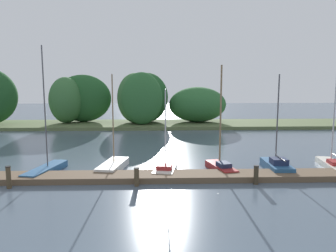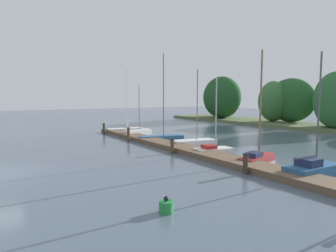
# 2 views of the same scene
# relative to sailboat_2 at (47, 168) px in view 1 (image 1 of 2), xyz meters

# --- Properties ---
(dock_pier) EXTENTS (29.29, 1.80, 0.35)m
(dock_pier) POSITION_rel_sailboat_2_xyz_m (5.42, -1.62, -0.13)
(dock_pier) COLOR brown
(dock_pier) RESTS_ON ground
(far_shore) EXTENTS (59.60, 8.00, 7.44)m
(far_shore) POSITION_rel_sailboat_2_xyz_m (-0.40, 22.08, 2.73)
(far_shore) COLOR #56663D
(far_shore) RESTS_ON ground
(sailboat_2) EXTENTS (1.81, 4.29, 7.92)m
(sailboat_2) POSITION_rel_sailboat_2_xyz_m (0.00, 0.00, 0.00)
(sailboat_2) COLOR #285684
(sailboat_2) RESTS_ON ground
(sailboat_3) EXTENTS (1.85, 3.88, 6.20)m
(sailboat_3) POSITION_rel_sailboat_2_xyz_m (4.10, 0.68, -0.02)
(sailboat_3) COLOR white
(sailboat_3) RESTS_ON ground
(sailboat_4) EXTENTS (1.66, 3.04, 5.28)m
(sailboat_4) POSITION_rel_sailboat_2_xyz_m (7.48, -0.36, -0.02)
(sailboat_4) COLOR silver
(sailboat_4) RESTS_ON ground
(sailboat_5) EXTENTS (1.65, 3.45, 6.76)m
(sailboat_5) POSITION_rel_sailboat_2_xyz_m (11.04, 0.00, 0.10)
(sailboat_5) COLOR maroon
(sailboat_5) RESTS_ON ground
(sailboat_6) EXTENTS (1.40, 3.47, 6.19)m
(sailboat_6) POSITION_rel_sailboat_2_xyz_m (14.64, -0.07, 0.08)
(sailboat_6) COLOR #285684
(sailboat_6) RESTS_ON ground
(sailboat_7) EXTENTS (1.53, 4.00, 7.65)m
(sailboat_7) POSITION_rel_sailboat_2_xyz_m (18.67, 0.60, 0.04)
(sailboat_7) COLOR silver
(sailboat_7) RESTS_ON ground
(mooring_piling_1) EXTENTS (0.29, 0.29, 1.23)m
(mooring_piling_1) POSITION_rel_sailboat_2_xyz_m (-1.04, -2.96, 0.31)
(mooring_piling_1) COLOR #4C3D28
(mooring_piling_1) RESTS_ON ground
(mooring_piling_2) EXTENTS (0.32, 0.32, 1.05)m
(mooring_piling_2) POSITION_rel_sailboat_2_xyz_m (5.83, -2.80, 0.22)
(mooring_piling_2) COLOR #4C3D28
(mooring_piling_2) RESTS_ON ground
(mooring_piling_3) EXTENTS (0.30, 0.30, 1.08)m
(mooring_piling_3) POSITION_rel_sailboat_2_xyz_m (12.51, -2.72, 0.24)
(mooring_piling_3) COLOR #3D3323
(mooring_piling_3) RESTS_ON ground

